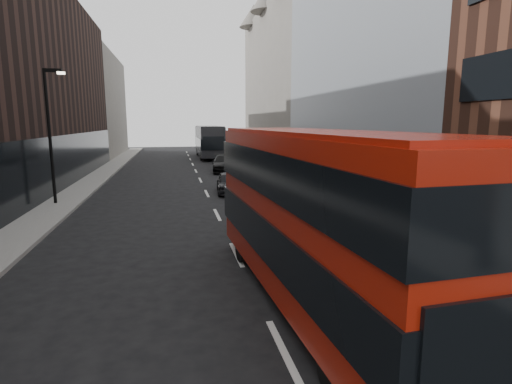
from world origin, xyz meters
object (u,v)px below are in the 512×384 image
car_a (229,182)px  car_c (224,163)px  street_lamp (51,127)px  car_b (256,174)px  red_bus (315,210)px  grey_bus (209,141)px

car_a → car_c: (1.07, 10.95, 0.09)m
street_lamp → car_a: 10.47m
car_b → car_c: size_ratio=0.74×
red_bus → car_b: size_ratio=2.75×
red_bus → grey_bus: red_bus is taller
street_lamp → car_b: bearing=25.8°
street_lamp → red_bus: bearing=-55.7°
street_lamp → car_a: bearing=11.7°
grey_bus → car_b: 22.08m
car_b → grey_bus: bearing=92.6°
red_bus → car_b: bearing=79.0°
street_lamp → car_a: size_ratio=1.79×
car_a → car_c: 11.00m
street_lamp → grey_bus: street_lamp is taller
red_bus → car_a: red_bus is taller
street_lamp → grey_bus: bearing=69.0°
street_lamp → grey_bus: 29.94m
car_a → car_b: 4.65m
street_lamp → grey_bus: size_ratio=0.57×
red_bus → car_c: 27.01m
street_lamp → red_bus: (9.53, -13.99, -1.83)m
red_bus → car_c: red_bus is taller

